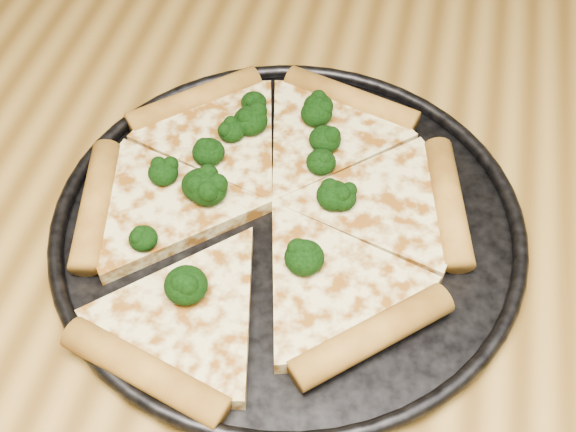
# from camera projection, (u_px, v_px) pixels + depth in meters

# --- Properties ---
(dining_table) EXTENTS (1.20, 0.90, 0.75)m
(dining_table) POSITION_uv_depth(u_px,v_px,m) (394.00, 399.00, 0.60)
(dining_table) COLOR olive
(dining_table) RESTS_ON ground
(pizza_pan) EXTENTS (0.36, 0.36, 0.02)m
(pizza_pan) POSITION_uv_depth(u_px,v_px,m) (288.00, 223.00, 0.58)
(pizza_pan) COLOR black
(pizza_pan) RESTS_ON dining_table
(pizza) EXTENTS (0.31, 0.34, 0.02)m
(pizza) POSITION_uv_depth(u_px,v_px,m) (269.00, 208.00, 0.58)
(pizza) COLOR #E6D98D
(pizza) RESTS_ON pizza_pan
(broccoli_florets) EXTENTS (0.16, 0.23, 0.02)m
(broccoli_florets) POSITION_uv_depth(u_px,v_px,m) (256.00, 175.00, 0.59)
(broccoli_florets) COLOR black
(broccoli_florets) RESTS_ON pizza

